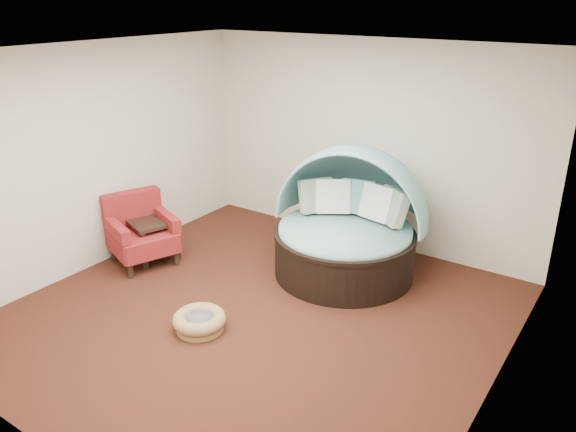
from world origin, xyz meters
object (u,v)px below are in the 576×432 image
Objects in this scene: pet_basket at (199,321)px; side_table at (153,233)px; canopy_daybed at (348,216)px; red_armchair at (141,232)px.

pet_basket is 1.01× the size of side_table.
pet_basket is at bearing -29.41° from side_table.
canopy_daybed is 2.87× the size of side_table.
canopy_daybed is 2.85× the size of pet_basket.
red_armchair is 1.37× the size of side_table.
canopy_daybed is 2.70m from red_armchair.
red_armchair is (-1.74, 0.80, 0.32)m from pet_basket.
red_armchair is (-2.35, -1.28, -0.33)m from canopy_daybed.
red_armchair is at bearing -109.64° from side_table.
red_armchair is at bearing 155.40° from pet_basket.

